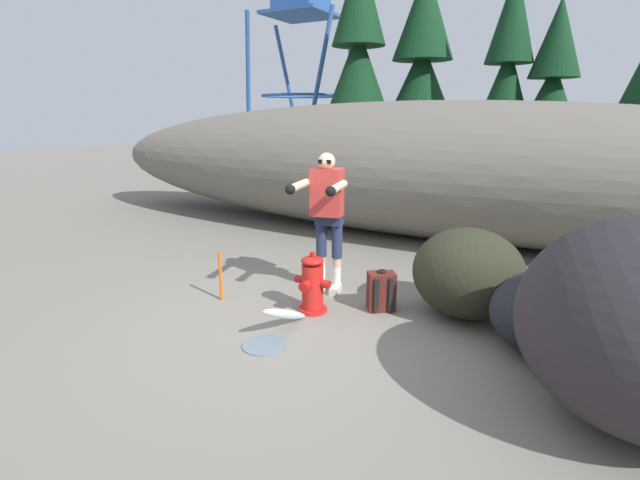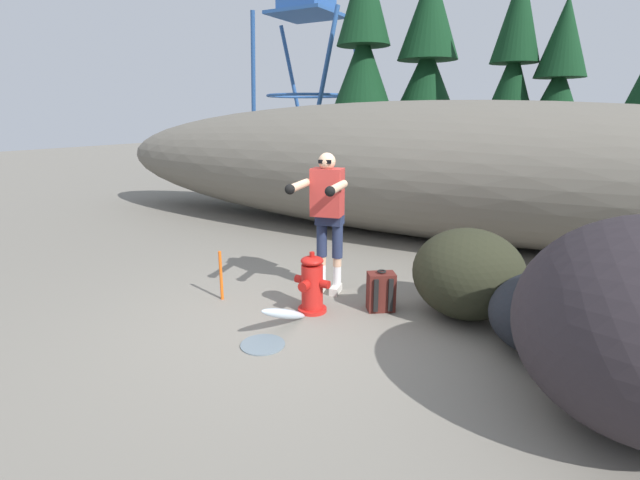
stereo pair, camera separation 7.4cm
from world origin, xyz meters
The scene contains 13 objects.
ground_plane centered at (0.00, 0.00, -0.02)m, with size 56.00×56.00×0.04m, color slate.
dirt_embankment centered at (0.00, 4.28, 1.19)m, with size 14.97×3.20×2.38m, color #666056.
fire_hydrant centered at (-0.02, 0.23, 0.32)m, with size 0.42×0.37×0.69m.
hydrant_water_jet centered at (-0.02, -0.40, 0.14)m, with size 0.43×0.99×0.44m.
utility_worker centered at (-0.15, 0.81, 1.10)m, with size 0.65×1.03×1.72m.
spare_backpack centered at (0.63, 0.65, 0.22)m, with size 0.36×0.36×0.47m.
boulder_mid centered at (2.31, 0.53, 0.38)m, with size 1.10×0.96×0.76m, color black.
boulder_small centered at (1.49, 0.96, 0.49)m, with size 1.19×1.12×0.98m, color #282A1C.
pine_tree_far_left centered at (-4.17, 10.34, 3.74)m, with size 2.61×2.61×7.05m.
pine_tree_left centered at (-2.37, 11.22, 3.32)m, with size 2.89×2.89×6.51m.
pine_tree_center centered at (0.30, 10.53, 3.08)m, with size 2.01×2.01×5.98m.
pine_tree_right centered at (1.46, 10.62, 2.74)m, with size 2.03×2.03×5.12m.
survey_stake centered at (-1.14, -0.01, 0.30)m, with size 0.04×0.04×0.60m, color #E55914.
Camera 1 is at (2.42, -3.97, 2.14)m, focal length 26.19 mm.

